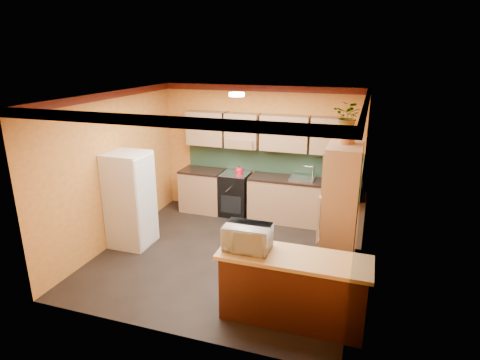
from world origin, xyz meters
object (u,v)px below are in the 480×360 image
Objects in this scene: base_cabinets_back at (264,198)px; microwave at (247,237)px; pantry at (340,213)px; fridge at (130,200)px; stove at (235,194)px; breakfast_bar at (292,290)px.

base_cabinets_back is 3.29m from microwave.
pantry is (1.67, -1.89, 0.61)m from base_cabinets_back.
fridge is 2.86m from microwave.
microwave is at bearing -68.47° from stove.
breakfast_bar is at bearing -0.47° from microwave.
base_cabinets_back is 2.74m from fridge.
base_cabinets_back is 2.59m from pantry.
fridge reaches higher than stove.
base_cabinets_back is 6.21× the size of microwave.
microwave is (0.62, -3.16, 0.65)m from base_cabinets_back.
pantry is (3.60, 0.02, 0.20)m from fridge.
base_cabinets_back is at bearing 111.18° from breakfast_bar.
fridge is 3.42m from breakfast_bar.
stove is 2.34m from fridge.
pantry is (2.29, -1.89, 0.59)m from stove.
microwave is (-0.60, 0.00, 0.65)m from breakfast_bar.
stove is at bearing 55.50° from fridge.
stove is 0.43× the size of pantry.
microwave is (1.25, -3.16, 0.64)m from stove.
fridge is at bearing 158.30° from breakfast_bar.
stove is 3.03m from pantry.
fridge is at bearing -135.44° from base_cabinets_back.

